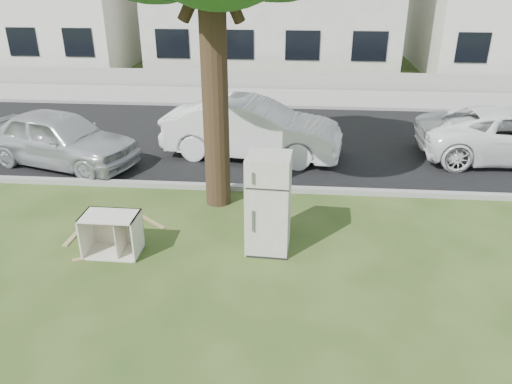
# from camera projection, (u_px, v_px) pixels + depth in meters

# --- Properties ---
(ground) EXTENTS (120.00, 120.00, 0.00)m
(ground) POSITION_uv_depth(u_px,v_px,m) (225.00, 245.00, 9.32)
(ground) COLOR #284017
(road) EXTENTS (120.00, 7.00, 0.01)m
(road) POSITION_uv_depth(u_px,v_px,m) (254.00, 140.00, 14.73)
(road) COLOR black
(road) RESTS_ON ground
(kerb_near) EXTENTS (120.00, 0.18, 0.12)m
(kerb_near) POSITION_uv_depth(u_px,v_px,m) (240.00, 190.00, 11.53)
(kerb_near) COLOR gray
(kerb_near) RESTS_ON ground
(kerb_far) EXTENTS (120.00, 0.18, 0.12)m
(kerb_far) POSITION_uv_depth(u_px,v_px,m) (262.00, 108.00, 17.94)
(kerb_far) COLOR gray
(kerb_far) RESTS_ON ground
(sidewalk) EXTENTS (120.00, 2.80, 0.01)m
(sidewalk) POSITION_uv_depth(u_px,v_px,m) (265.00, 97.00, 19.24)
(sidewalk) COLOR gray
(sidewalk) RESTS_ON ground
(low_wall) EXTENTS (120.00, 0.15, 0.70)m
(low_wall) POSITION_uv_depth(u_px,v_px,m) (268.00, 79.00, 20.54)
(low_wall) COLOR gray
(low_wall) RESTS_ON ground
(fridge) EXTENTS (0.79, 0.74, 1.83)m
(fridge) POSITION_uv_depth(u_px,v_px,m) (268.00, 204.00, 8.81)
(fridge) COLOR beige
(fridge) RESTS_ON ground
(cabinet) EXTENTS (0.99, 0.62, 0.77)m
(cabinet) POSITION_uv_depth(u_px,v_px,m) (112.00, 234.00, 8.91)
(cabinet) COLOR white
(cabinet) RESTS_ON ground
(plank_a) EXTENTS (1.07, 0.53, 0.02)m
(plank_a) POSITION_uv_depth(u_px,v_px,m) (105.00, 255.00, 8.96)
(plank_a) COLOR olive
(plank_a) RESTS_ON ground
(plank_b) EXTENTS (0.67, 0.57, 0.02)m
(plank_b) POSITION_uv_depth(u_px,v_px,m) (152.00, 222.00, 10.11)
(plank_b) COLOR #947B4D
(plank_b) RESTS_ON ground
(plank_c) EXTENTS (0.15, 0.90, 0.02)m
(plank_c) POSITION_uv_depth(u_px,v_px,m) (76.00, 234.00, 9.65)
(plank_c) COLOR #9C8556
(plank_c) RESTS_ON ground
(car_center) EXTENTS (4.86, 2.25, 1.54)m
(car_center) POSITION_uv_depth(u_px,v_px,m) (252.00, 129.00, 13.20)
(car_center) COLOR silver
(car_center) RESTS_ON ground
(car_left) EXTENTS (4.44, 2.81, 1.41)m
(car_left) POSITION_uv_depth(u_px,v_px,m) (60.00, 138.00, 12.69)
(car_left) COLOR #AEB1B5
(car_left) RESTS_ON ground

